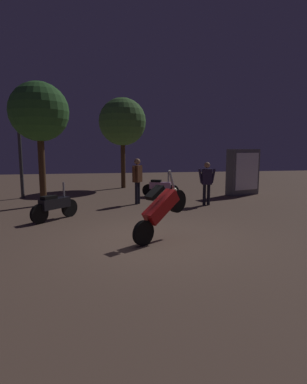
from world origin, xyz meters
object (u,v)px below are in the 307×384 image
at_px(motorcycle_pink_parked_right, 160,187).
at_px(kiosk_billboard, 243,172).
at_px(person_bystander_far, 137,177).
at_px(motorcycle_red_foreground, 161,209).
at_px(motorcycle_black_parked_left, 55,206).
at_px(streetlamp_near, 19,130).
at_px(person_rider_beside, 207,180).

xyz_separation_m(motorcycle_pink_parked_right, kiosk_billboard, (3.89, 0.01, 0.61)).
distance_m(motorcycle_pink_parked_right, person_bystander_far, 2.06).
height_order(motorcycle_red_foreground, motorcycle_black_parked_left, motorcycle_red_foreground).
bearing_deg(motorcycle_red_foreground, kiosk_billboard, 17.05).
bearing_deg(kiosk_billboard, motorcycle_red_foreground, 32.67).
relative_size(motorcycle_black_parked_left, motorcycle_pink_parked_right, 0.82).
distance_m(motorcycle_pink_parked_right, streetlamp_near, 6.46).
relative_size(motorcycle_pink_parked_right, person_bystander_far, 0.88).
relative_size(person_bystander_far, streetlamp_near, 0.39).
bearing_deg(person_bystander_far, kiosk_billboard, -126.08).
bearing_deg(motorcycle_black_parked_left, person_bystander_far, -7.15).
height_order(person_rider_beside, person_bystander_far, person_bystander_far).
distance_m(person_bystander_far, kiosk_billboard, 5.33).
relative_size(person_bystander_far, kiosk_billboard, 0.84).
bearing_deg(motorcycle_red_foreground, motorcycle_pink_parked_right, 44.82).
height_order(motorcycle_red_foreground, kiosk_billboard, kiosk_billboard).
distance_m(person_rider_beside, streetlamp_near, 8.07).
height_order(motorcycle_pink_parked_right, kiosk_billboard, kiosk_billboard).
relative_size(motorcycle_red_foreground, motorcycle_black_parked_left, 1.29).
bearing_deg(person_rider_beside, streetlamp_near, 76.39).
height_order(motorcycle_pink_parked_right, person_bystander_far, person_bystander_far).
bearing_deg(kiosk_billboard, motorcycle_black_parked_left, 7.45).
bearing_deg(motorcycle_black_parked_left, person_rider_beside, -29.88).
relative_size(motorcycle_red_foreground, person_rider_beside, 1.00).
height_order(motorcycle_black_parked_left, person_bystander_far, person_bystander_far).
xyz_separation_m(person_rider_beside, person_bystander_far, (-2.54, 0.69, 0.09)).
bearing_deg(kiosk_billboard, motorcycle_pink_parked_right, -18.20).
distance_m(motorcycle_red_foreground, person_rider_beside, 4.86).
bearing_deg(motorcycle_black_parked_left, kiosk_billboard, -20.41).
bearing_deg(streetlamp_near, person_bystander_far, -25.56).
xyz_separation_m(motorcycle_red_foreground, motorcycle_black_parked_left, (-2.71, 2.56, -0.31)).
xyz_separation_m(person_bystander_far, kiosk_billboard, (5.10, 1.56, -0.00)).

